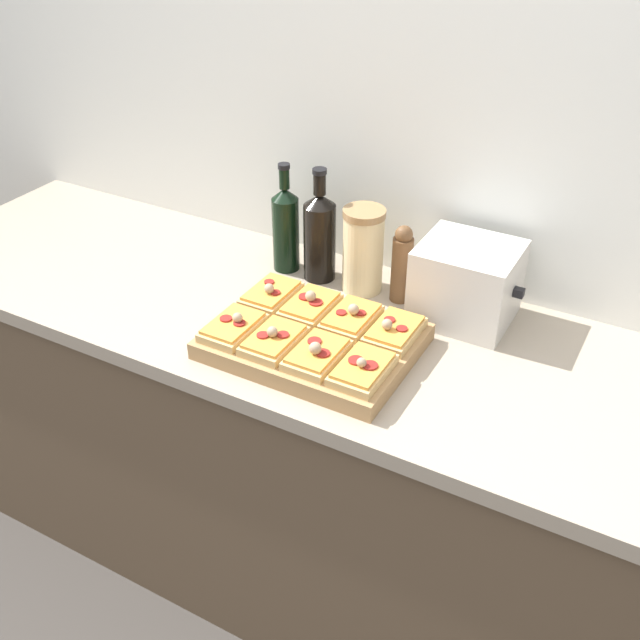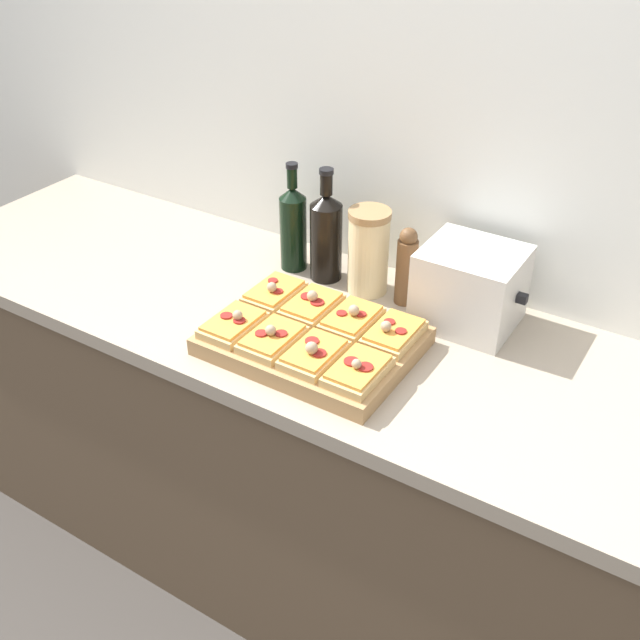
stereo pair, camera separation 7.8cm
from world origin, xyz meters
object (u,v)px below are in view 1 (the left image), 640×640
(wine_bottle, at_px, (320,235))
(pepper_mill, at_px, (402,264))
(olive_oil_bottle, at_px, (286,227))
(toaster_oven, at_px, (466,283))
(grain_jar_tall, at_px, (363,250))
(cutting_board, at_px, (314,341))

(wine_bottle, xyz_separation_m, pepper_mill, (0.23, 0.00, -0.02))
(olive_oil_bottle, height_order, toaster_oven, olive_oil_bottle)
(olive_oil_bottle, distance_m, grain_jar_tall, 0.23)
(cutting_board, xyz_separation_m, wine_bottle, (-0.15, 0.29, 0.10))
(cutting_board, bearing_deg, grain_jar_tall, 94.30)
(olive_oil_bottle, relative_size, wine_bottle, 0.98)
(cutting_board, xyz_separation_m, pepper_mill, (0.08, 0.29, 0.08))
(olive_oil_bottle, xyz_separation_m, wine_bottle, (0.10, 0.00, 0.00))
(grain_jar_tall, distance_m, toaster_oven, 0.27)
(wine_bottle, bearing_deg, toaster_oven, -0.12)
(olive_oil_bottle, relative_size, pepper_mill, 1.45)
(cutting_board, xyz_separation_m, olive_oil_bottle, (-0.25, 0.29, 0.10))
(wine_bottle, bearing_deg, pepper_mill, 0.00)
(olive_oil_bottle, bearing_deg, pepper_mill, 0.00)
(olive_oil_bottle, xyz_separation_m, toaster_oven, (0.50, -0.00, -0.03))
(wine_bottle, xyz_separation_m, toaster_oven, (0.40, -0.00, -0.03))
(grain_jar_tall, xyz_separation_m, toaster_oven, (0.27, -0.00, -0.02))
(wine_bottle, xyz_separation_m, grain_jar_tall, (0.12, 0.00, -0.01))
(toaster_oven, bearing_deg, wine_bottle, 179.88)
(cutting_board, distance_m, toaster_oven, 0.39)
(cutting_board, height_order, pepper_mill, pepper_mill)
(olive_oil_bottle, bearing_deg, cutting_board, -49.68)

